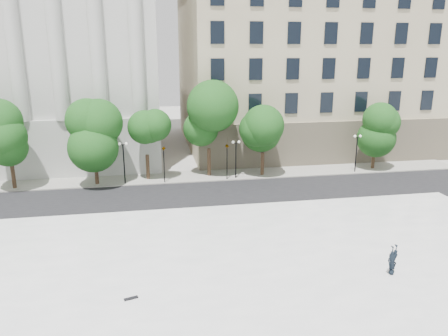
{
  "coord_description": "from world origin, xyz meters",
  "views": [
    {
      "loc": [
        -3.18,
        -18.95,
        12.94
      ],
      "look_at": [
        1.89,
        10.0,
        4.76
      ],
      "focal_mm": 35.0,
      "sensor_mm": 36.0,
      "label": 1
    }
  ],
  "objects_px": {
    "traffic_light_east": "(227,144)",
    "person_lying": "(391,270)",
    "traffic_light_west": "(163,147)",
    "skateboard": "(131,298)"
  },
  "relations": [
    {
      "from": "traffic_light_east",
      "to": "person_lying",
      "type": "distance_m",
      "value": 21.89
    },
    {
      "from": "traffic_light_west",
      "to": "person_lying",
      "type": "bearing_deg",
      "value": -60.35
    },
    {
      "from": "traffic_light_west",
      "to": "skateboard",
      "type": "relative_size",
      "value": 5.78
    },
    {
      "from": "traffic_light_west",
      "to": "traffic_light_east",
      "type": "xyz_separation_m",
      "value": [
        6.22,
        -0.0,
        0.02
      ]
    },
    {
      "from": "person_lying",
      "to": "traffic_light_east",
      "type": "bearing_deg",
      "value": 87.83
    },
    {
      "from": "skateboard",
      "to": "traffic_light_east",
      "type": "bearing_deg",
      "value": 50.94
    },
    {
      "from": "traffic_light_east",
      "to": "skateboard",
      "type": "height_order",
      "value": "traffic_light_east"
    },
    {
      "from": "traffic_light_east",
      "to": "person_lying",
      "type": "relative_size",
      "value": 2.35
    },
    {
      "from": "person_lying",
      "to": "skateboard",
      "type": "relative_size",
      "value": 2.47
    },
    {
      "from": "person_lying",
      "to": "skateboard",
      "type": "xyz_separation_m",
      "value": [
        -14.52,
        -0.03,
        -0.21
      ]
    }
  ]
}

